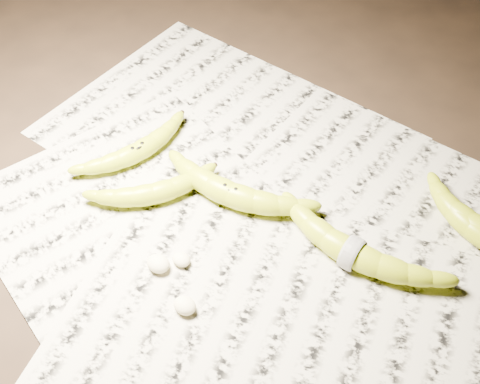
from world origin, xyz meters
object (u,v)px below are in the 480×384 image
Objects in this scene: banana_left_a at (137,150)px; banana_center at (231,193)px; banana_upper_a at (472,226)px; banana_left_b at (154,192)px; banana_taped at (352,252)px.

banana_center is at bearing -70.58° from banana_left_a.
banana_center is 1.16× the size of banana_upper_a.
banana_left_b is (0.08, -0.05, 0.00)m from banana_left_a.
banana_taped is at bearing -38.62° from banana_left_b.
banana_upper_a is (0.40, 0.22, 0.00)m from banana_left_b.
banana_left_a is at bearing 174.42° from banana_center.
banana_taped is at bearing -71.06° from banana_left_a.
banana_left_a is at bearing -144.05° from banana_upper_a.
banana_left_b is 0.93× the size of banana_upper_a.
banana_upper_a is at bearing -25.10° from banana_left_b.
banana_upper_a is (0.31, 0.16, -0.00)m from banana_center.
banana_left_b is at bearing -155.58° from banana_center.
banana_center is 0.91× the size of banana_taped.
banana_left_a is 0.09m from banana_left_b.
banana_center is at bearing -136.78° from banana_upper_a.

